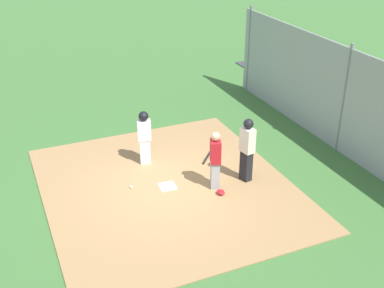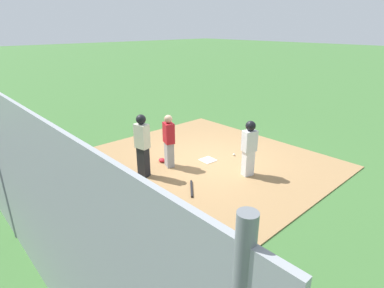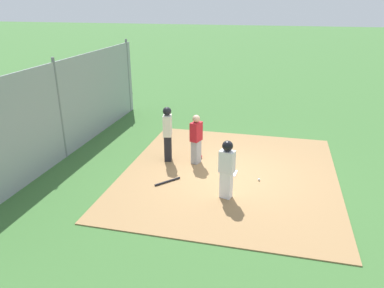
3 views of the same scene
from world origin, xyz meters
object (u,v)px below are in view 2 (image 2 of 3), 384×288
catcher (169,140)px  catcher_mask (162,160)px  umpire (142,144)px  baseball_bat (192,189)px  runner (249,145)px  home_plate (208,160)px  baseball (234,155)px

catcher → catcher_mask: size_ratio=6.78×
umpire → baseball_bat: size_ratio=2.15×
catcher → runner: bearing=-38.2°
runner → baseball_bat: 2.04m
home_plate → catcher: size_ratio=0.27×
runner → baseball_bat: bearing=91.3°
umpire → catcher: bearing=-10.4°
catcher → umpire: size_ratio=0.89×
umpire → runner: 2.99m
umpire → catcher_mask: 1.38m
catcher_mask → catcher: bearing=-2.1°
umpire → baseball: (0.81, 3.03, -0.93)m
umpire → baseball: bearing=-26.0°
home_plate → baseball_bat: 1.97m
umpire → runner: bearing=-52.9°
catcher → baseball_bat: catcher is taller
catcher_mask → runner: bearing=27.9°
home_plate → catcher_mask: (-0.90, -1.16, 0.05)m
umpire → baseball_bat: umpire is taller
runner → baseball_bat: runner is taller
runner → catcher_mask: (-2.40, -1.27, -0.87)m
home_plate → baseball: 0.97m
catcher → catcher_mask: catcher is taller
umpire → baseball: size_ratio=24.64×
baseball_bat → catcher_mask: (-1.94, 0.51, 0.03)m
baseball_bat → runner: bearing=116.9°
runner → catcher_mask: bearing=43.4°
catcher → baseball_bat: (1.55, -0.50, -0.82)m
umpire → runner: (1.99, 2.23, -0.04)m
catcher → baseball_bat: 1.82m
catcher → baseball: 2.38m
umpire → baseball_bat: 1.86m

